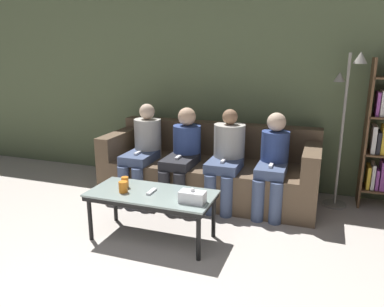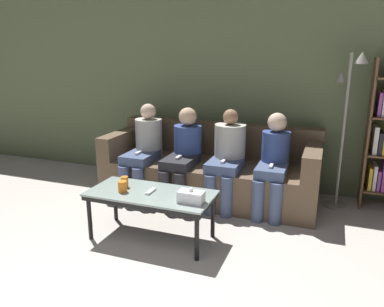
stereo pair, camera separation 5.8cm
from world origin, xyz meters
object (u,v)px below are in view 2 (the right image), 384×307
at_px(game_remote, 151,191).
at_px(couch, 211,171).
at_px(cup_near_right, 125,182).
at_px(seated_person_left_end, 144,147).
at_px(seated_person_mid_left, 184,152).
at_px(seated_person_mid_right, 227,155).
at_px(seated_person_right_end, 273,161).
at_px(coffee_table, 151,197).
at_px(cup_near_left, 122,187).
at_px(standing_lamp, 347,115).
at_px(tissue_box, 191,197).

bearing_deg(game_remote, couch, 81.67).
relative_size(cup_near_right, seated_person_left_end, 0.09).
bearing_deg(couch, cup_near_right, -111.64).
distance_m(seated_person_mid_left, seated_person_mid_right, 0.51).
xyz_separation_m(seated_person_mid_left, seated_person_right_end, (1.02, 0.01, -0.01)).
bearing_deg(coffee_table, cup_near_left, -162.53).
xyz_separation_m(couch, standing_lamp, (1.45, 0.18, 0.73)).
xyz_separation_m(tissue_box, game_remote, (-0.43, 0.09, -0.04)).
relative_size(tissue_box, seated_person_right_end, 0.21).
bearing_deg(seated_person_mid_left, game_remote, -85.72).
distance_m(cup_near_left, game_remote, 0.26).
relative_size(coffee_table, seated_person_right_end, 1.08).
xyz_separation_m(tissue_box, seated_person_left_end, (-1.01, 1.09, 0.08)).
bearing_deg(seated_person_left_end, cup_near_right, -73.21).
bearing_deg(seated_person_left_end, seated_person_mid_left, -0.70).
height_order(couch, cup_near_left, couch).
relative_size(cup_near_right, seated_person_mid_left, 0.10).
relative_size(cup_near_right, standing_lamp, 0.06).
height_order(coffee_table, standing_lamp, standing_lamp).
height_order(cup_near_left, game_remote, cup_near_left).
bearing_deg(cup_near_right, seated_person_mid_right, 53.51).
distance_m(tissue_box, standing_lamp, 2.00).
relative_size(couch, seated_person_mid_left, 2.33).
distance_m(cup_near_right, seated_person_right_end, 1.58).
relative_size(tissue_box, seated_person_mid_right, 0.20).
bearing_deg(tissue_box, cup_near_left, 178.90).
bearing_deg(seated_person_mid_right, tissue_box, -90.42).
height_order(game_remote, seated_person_right_end, seated_person_right_end).
bearing_deg(seated_person_mid_left, seated_person_mid_right, 3.03).
relative_size(cup_near_left, seated_person_right_end, 0.10).
distance_m(cup_near_right, tissue_box, 0.73).
bearing_deg(standing_lamp, coffee_table, -139.21).
bearing_deg(seated_person_mid_left, couch, 42.80).
xyz_separation_m(cup_near_left, seated_person_left_end, (-0.34, 1.08, 0.08)).
relative_size(cup_near_right, seated_person_right_end, 0.10).
height_order(game_remote, seated_person_mid_left, seated_person_mid_left).
bearing_deg(cup_near_right, couch, 68.36).
xyz_separation_m(tissue_box, seated_person_mid_right, (0.01, 1.12, 0.08)).
distance_m(game_remote, seated_person_mid_right, 1.12).
bearing_deg(seated_person_left_end, tissue_box, -47.23).
relative_size(cup_near_left, seated_person_mid_left, 0.10).
xyz_separation_m(game_remote, standing_lamp, (1.63, 1.41, 0.57)).
xyz_separation_m(cup_near_left, game_remote, (0.25, 0.08, -0.04)).
distance_m(standing_lamp, seated_person_left_end, 2.30).
bearing_deg(tissue_box, game_remote, 167.99).
relative_size(seated_person_mid_right, seated_person_right_end, 1.01).
relative_size(cup_near_right, seated_person_mid_right, 0.10).
relative_size(cup_near_left, tissue_box, 0.47).
distance_m(tissue_box, seated_person_right_end, 1.22).
bearing_deg(game_remote, seated_person_mid_right, 66.95).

